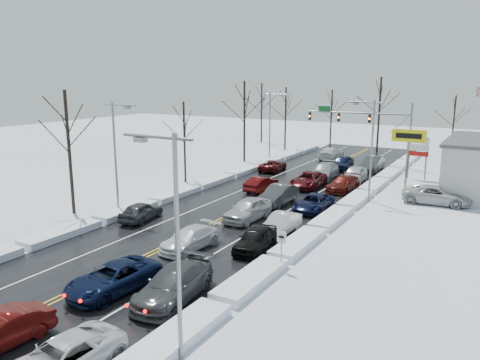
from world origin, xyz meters
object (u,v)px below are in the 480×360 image
Objects in this scene: traffic_signal_mast at (369,122)px; flagpole at (474,121)px; tires_plus_sign at (409,140)px; oncoming_car_0 at (261,191)px.

traffic_signal_mast is 11.90m from flagpole.
tires_plus_sign is at bearing -59.54° from traffic_signal_mast.
oncoming_car_0 is (-12.18, -7.47, -4.99)m from tires_plus_sign.
tires_plus_sign is 0.60× the size of flagpole.
flagpole reaches higher than traffic_signal_mast.
flagpole is at bearing 71.56° from tires_plus_sign.
oncoming_car_0 is at bearing -128.11° from flagpole.
flagpole reaches higher than tires_plus_sign.
flagpole is 27.93m from oncoming_car_0.
tires_plus_sign is 15.13m from oncoming_car_0.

